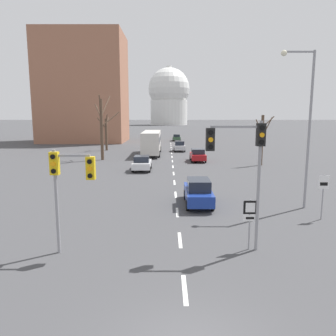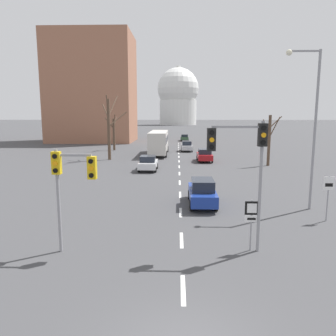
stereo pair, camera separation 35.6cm
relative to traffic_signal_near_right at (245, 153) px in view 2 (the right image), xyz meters
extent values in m
cube|color=silver|center=(-2.61, -3.35, -4.31)|extent=(0.16, 2.00, 0.01)
cube|color=silver|center=(-2.61, 1.15, -4.31)|extent=(0.16, 2.00, 0.01)
cube|color=silver|center=(-2.61, 5.65, -4.31)|extent=(0.16, 2.00, 0.01)
cube|color=silver|center=(-2.61, 10.15, -4.31)|extent=(0.16, 2.00, 0.01)
cube|color=silver|center=(-2.61, 14.65, -4.31)|extent=(0.16, 2.00, 0.01)
cube|color=silver|center=(-2.61, 19.15, -4.31)|extent=(0.16, 2.00, 0.01)
cube|color=silver|center=(-2.61, 23.65, -4.31)|extent=(0.16, 2.00, 0.01)
cube|color=silver|center=(-2.61, 28.15, -4.31)|extent=(0.16, 2.00, 0.01)
cube|color=silver|center=(-2.61, 32.65, -4.31)|extent=(0.16, 2.00, 0.01)
cube|color=silver|center=(-2.61, 37.15, -4.31)|extent=(0.16, 2.00, 0.01)
cube|color=silver|center=(-2.61, 41.65, -4.31)|extent=(0.16, 2.00, 0.01)
cube|color=silver|center=(-2.61, 46.15, -4.31)|extent=(0.16, 2.00, 0.01)
cube|color=silver|center=(-2.61, 50.65, -4.31)|extent=(0.16, 2.00, 0.01)
cube|color=silver|center=(-2.61, 55.15, -4.31)|extent=(0.16, 2.00, 0.01)
cylinder|color=gray|center=(0.71, 0.01, -1.48)|extent=(0.14, 0.14, 5.68)
cube|color=black|center=(0.71, 0.01, 0.78)|extent=(0.36, 0.28, 0.96)
cylinder|color=black|center=(0.71, -0.16, 1.08)|extent=(0.20, 0.06, 0.20)
cylinder|color=orange|center=(0.71, -0.16, 0.78)|extent=(0.20, 0.06, 0.20)
cylinder|color=black|center=(0.71, -0.16, 0.48)|extent=(0.20, 0.06, 0.20)
cube|color=gray|center=(-0.35, 0.01, 1.11)|extent=(2.12, 0.10, 0.10)
cube|color=black|center=(-1.41, 0.01, 0.58)|extent=(0.36, 0.28, 0.96)
cylinder|color=black|center=(-1.41, -0.16, 0.88)|extent=(0.20, 0.06, 0.20)
cylinder|color=orange|center=(-1.41, -0.16, 0.58)|extent=(0.20, 0.06, 0.20)
cylinder|color=black|center=(-1.41, -0.16, 0.28)|extent=(0.20, 0.06, 0.20)
cylinder|color=gray|center=(-7.92, -0.29, -2.07)|extent=(0.14, 0.14, 4.50)
cube|color=yellow|center=(-7.92, -0.29, -0.40)|extent=(0.36, 0.28, 0.96)
cylinder|color=black|center=(-7.92, -0.46, -0.10)|extent=(0.20, 0.06, 0.20)
cylinder|color=orange|center=(-7.92, -0.46, -0.40)|extent=(0.20, 0.06, 0.20)
cylinder|color=black|center=(-7.92, -0.46, -0.69)|extent=(0.20, 0.06, 0.20)
cube|color=gray|center=(-7.17, -0.29, -0.07)|extent=(1.50, 0.10, 0.10)
cube|color=yellow|center=(-6.42, -0.29, -0.60)|extent=(0.36, 0.28, 0.96)
cylinder|color=black|center=(-6.42, -0.46, -0.30)|extent=(0.20, 0.06, 0.20)
cylinder|color=orange|center=(-6.42, -0.46, -0.60)|extent=(0.20, 0.06, 0.20)
cylinder|color=black|center=(-6.42, -0.46, -0.89)|extent=(0.20, 0.06, 0.20)
cylinder|color=gray|center=(0.40, 0.05, -3.18)|extent=(0.07, 0.07, 2.29)
cube|color=black|center=(0.40, 0.03, -2.38)|extent=(0.60, 0.03, 0.60)
cube|color=white|center=(0.40, 0.01, -2.38)|extent=(0.42, 0.01, 0.42)
cube|color=white|center=(0.40, 0.03, -2.86)|extent=(0.60, 0.03, 0.28)
cube|color=black|center=(0.40, 0.01, -2.86)|extent=(0.36, 0.01, 0.10)
cylinder|color=gray|center=(5.59, 4.27, -3.02)|extent=(0.07, 0.07, 2.61)
cube|color=white|center=(5.59, 4.25, -2.14)|extent=(0.60, 0.03, 0.76)
cube|color=black|center=(5.59, 4.24, -2.24)|extent=(0.42, 0.01, 0.19)
cylinder|color=gray|center=(5.60, 6.65, 0.56)|extent=(0.16, 0.16, 9.75)
cube|color=gray|center=(4.68, 6.65, 5.33)|extent=(1.84, 0.10, 0.10)
sphere|color=#F2EAC6|center=(3.76, 6.65, 5.25)|extent=(0.36, 0.36, 0.36)
cube|color=maroon|center=(0.65, 28.10, -3.65)|extent=(1.83, 4.19, 0.69)
cube|color=#1E232D|center=(0.65, 27.89, -2.99)|extent=(1.56, 2.01, 0.63)
cylinder|color=black|center=(-0.21, 29.40, -4.00)|extent=(0.18, 0.64, 0.64)
cylinder|color=black|center=(1.52, 29.40, -4.00)|extent=(0.18, 0.64, 0.64)
cylinder|color=black|center=(-0.21, 26.80, -4.00)|extent=(0.18, 0.64, 0.64)
cylinder|color=black|center=(1.52, 26.80, -4.00)|extent=(0.18, 0.64, 0.64)
cube|color=#B7B7BC|center=(-1.30, 40.18, -3.63)|extent=(1.74, 4.37, 0.70)
cube|color=#1E232D|center=(-1.30, 39.96, -2.95)|extent=(1.48, 2.10, 0.66)
cylinder|color=black|center=(-2.12, 41.54, -3.98)|extent=(0.18, 0.67, 0.67)
cylinder|color=black|center=(-0.47, 41.54, -3.98)|extent=(0.18, 0.67, 0.67)
cylinder|color=black|center=(-2.12, 38.83, -3.98)|extent=(0.18, 0.67, 0.67)
cylinder|color=black|center=(-0.47, 38.83, -3.98)|extent=(0.18, 0.67, 0.67)
cube|color=#2D4C33|center=(-1.21, 62.10, -3.68)|extent=(1.73, 4.15, 0.63)
cube|color=#1E232D|center=(-1.21, 61.89, -3.09)|extent=(1.47, 1.99, 0.56)
cylinder|color=black|center=(-2.02, 63.39, -3.99)|extent=(0.18, 0.65, 0.65)
cylinder|color=black|center=(-0.39, 63.39, -3.99)|extent=(0.18, 0.65, 0.65)
cylinder|color=black|center=(-2.02, 60.82, -3.99)|extent=(0.18, 0.65, 0.65)
cylinder|color=black|center=(-0.39, 60.82, -3.99)|extent=(0.18, 0.65, 0.65)
cube|color=navy|center=(-1.18, 7.45, -3.62)|extent=(1.67, 4.48, 0.73)
cube|color=#1E232D|center=(-1.18, 7.23, -2.91)|extent=(1.42, 2.15, 0.70)
cylinder|color=black|center=(-1.96, 8.84, -3.99)|extent=(0.18, 0.66, 0.66)
cylinder|color=black|center=(-0.39, 8.84, -3.99)|extent=(0.18, 0.66, 0.66)
cylinder|color=black|center=(-1.96, 6.07, -3.99)|extent=(0.18, 0.66, 0.66)
cylinder|color=black|center=(-0.39, 6.07, -3.99)|extent=(0.18, 0.66, 0.66)
cube|color=silver|center=(-5.98, 21.06, -3.66)|extent=(1.86, 4.06, 0.66)
cube|color=#1E232D|center=(-5.98, 20.85, -3.02)|extent=(1.58, 1.95, 0.63)
cylinder|color=black|center=(-6.86, 22.31, -3.99)|extent=(0.18, 0.65, 0.65)
cylinder|color=black|center=(-5.10, 22.31, -3.99)|extent=(0.18, 0.65, 0.65)
cylinder|color=black|center=(-6.86, 19.80, -3.99)|extent=(0.18, 0.65, 0.65)
cylinder|color=black|center=(-5.10, 19.80, -3.99)|extent=(0.18, 0.65, 0.65)
cube|color=beige|center=(-5.64, 35.22, -2.34)|extent=(2.50, 10.80, 3.00)
cube|color=black|center=(-5.64, 35.22, -1.96)|extent=(2.52, 10.26, 0.90)
cylinder|color=black|center=(-6.84, 39.00, -3.84)|extent=(0.26, 0.96, 0.96)
cylinder|color=black|center=(-4.44, 39.00, -3.84)|extent=(0.26, 0.96, 0.96)
cylinder|color=black|center=(-6.84, 31.98, -3.84)|extent=(0.26, 0.96, 0.96)
cylinder|color=black|center=(-4.44, 31.98, -3.84)|extent=(0.26, 0.96, 0.96)
cylinder|color=brown|center=(-13.58, 41.43, -1.66)|extent=(0.39, 0.39, 5.32)
cylinder|color=brown|center=(-13.52, 42.43, 0.45)|extent=(0.24, 2.09, 1.72)
cylinder|color=brown|center=(-13.33, 40.86, 1.03)|extent=(0.57, 1.26, 1.46)
cylinder|color=brown|center=(-14.11, 40.41, 0.32)|extent=(0.94, 2.22, 1.76)
cylinder|color=brown|center=(7.88, 24.80, -1.36)|extent=(0.33, 0.33, 5.92)
cylinder|color=brown|center=(8.62, 25.02, 0.79)|extent=(1.53, 0.63, 1.37)
cylinder|color=brown|center=(7.45, 24.63, 0.19)|extent=(0.97, 0.46, 1.87)
cylinder|color=brown|center=(8.52, 25.07, 0.19)|extent=(1.37, 0.68, 2.39)
cylinder|color=brown|center=(-11.92, 29.49, -0.33)|extent=(0.40, 0.40, 7.98)
cylinder|color=brown|center=(-11.51, 30.84, 2.88)|extent=(0.80, 2.82, 2.67)
cylinder|color=brown|center=(-11.88, 28.86, 2.82)|extent=(0.22, 1.40, 2.67)
cylinder|color=brown|center=(-12.52, 30.30, 2.26)|extent=(1.14, 1.82, 1.69)
cylinder|color=brown|center=(-10.80, 30.22, 1.10)|extent=(2.17, 1.77, 1.94)
cylinder|color=silver|center=(-2.61, 186.42, 3.03)|extent=(22.06, 22.06, 14.70)
sphere|color=silver|center=(-2.61, 186.42, 17.13)|extent=(24.51, 24.51, 24.51)
cylinder|color=silver|center=(-2.61, 186.42, 28.15)|extent=(2.94, 2.94, 4.29)
cube|color=#9E664C|center=(-21.71, 60.13, 7.32)|extent=(18.00, 14.00, 23.28)
camera|label=1|loc=(-3.18, -13.76, 1.59)|focal=35.00mm
camera|label=2|loc=(-2.83, -13.75, 1.59)|focal=35.00mm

